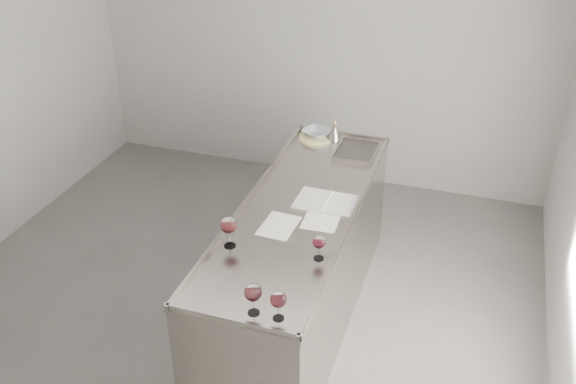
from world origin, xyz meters
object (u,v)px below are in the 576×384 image
(wine_glass_small, at_px, (319,243))
(counter, at_px, (299,264))
(wine_glass_left, at_px, (229,226))
(wine_glass_middle, at_px, (253,293))
(ceramic_bowl, at_px, (317,133))
(wine_funnel, at_px, (334,134))
(notebook, at_px, (327,202))
(wine_glass_right, at_px, (278,300))

(wine_glass_small, bearing_deg, counter, 118.37)
(counter, bearing_deg, wine_glass_small, -61.63)
(wine_glass_left, relative_size, wine_glass_small, 1.29)
(wine_glass_middle, relative_size, ceramic_bowl, 0.86)
(wine_funnel, bearing_deg, wine_glass_left, -98.03)
(wine_glass_middle, bearing_deg, wine_glass_small, 71.32)
(wine_glass_middle, distance_m, notebook, 1.21)
(counter, xyz_separation_m, notebook, (0.15, 0.12, 0.47))
(wine_glass_right, bearing_deg, wine_glass_small, 84.49)
(wine_glass_middle, height_order, ceramic_bowl, wine_glass_middle)
(wine_glass_right, bearing_deg, ceramic_bowl, 100.86)
(wine_glass_middle, xyz_separation_m, wine_glass_small, (0.19, 0.57, -0.02))
(wine_glass_right, xyz_separation_m, wine_glass_small, (0.06, 0.57, -0.01))
(wine_glass_right, xyz_separation_m, wine_funnel, (-0.26, 2.16, -0.06))
(wine_glass_right, bearing_deg, wine_glass_middle, 180.00)
(wine_funnel, bearing_deg, wine_glass_right, -83.01)
(wine_glass_left, distance_m, wine_funnel, 1.65)
(wine_glass_middle, xyz_separation_m, wine_funnel, (-0.13, 2.16, -0.07))
(wine_glass_left, bearing_deg, ceramic_bowl, 87.18)
(wine_glass_right, bearing_deg, notebook, 93.19)
(wine_glass_left, height_order, wine_glass_small, wine_glass_left)
(wine_glass_middle, bearing_deg, wine_glass_right, 0.00)
(notebook, xyz_separation_m, wine_funnel, (-0.20, 0.96, 0.05))
(counter, relative_size, wine_funnel, 12.97)
(counter, bearing_deg, wine_glass_right, -78.51)
(counter, bearing_deg, notebook, 38.33)
(wine_glass_middle, bearing_deg, notebook, 86.61)
(notebook, relative_size, wine_funnel, 2.26)
(ceramic_bowl, xyz_separation_m, wine_funnel, (0.15, -0.00, 0.01))
(wine_glass_left, bearing_deg, notebook, 57.58)
(counter, height_order, notebook, counter)
(wine_glass_left, xyz_separation_m, wine_glass_small, (0.55, 0.04, -0.03))
(wine_glass_left, height_order, notebook, wine_glass_left)
(counter, distance_m, ceramic_bowl, 1.21)
(wine_glass_left, height_order, wine_glass_right, wine_glass_left)
(wine_glass_middle, bearing_deg, wine_glass_left, 124.04)
(ceramic_bowl, height_order, wine_funnel, wine_funnel)
(wine_glass_left, relative_size, wine_glass_right, 1.20)
(wine_glass_small, height_order, notebook, wine_glass_small)
(wine_glass_small, distance_m, wine_funnel, 1.62)
(wine_funnel, bearing_deg, wine_glass_small, -78.60)
(notebook, bearing_deg, wine_glass_middle, -92.35)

